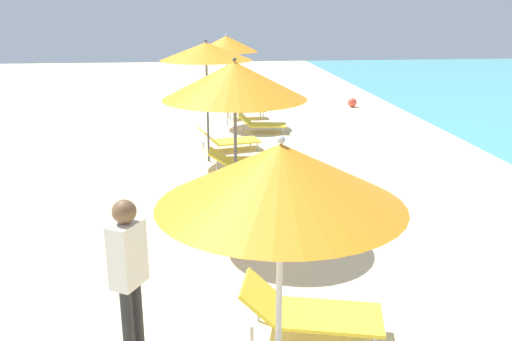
{
  "coord_description": "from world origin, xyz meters",
  "views": [
    {
      "loc": [
        -0.61,
        4.49,
        3.44
      ],
      "look_at": [
        0.16,
        11.91,
        1.16
      ],
      "focal_mm": 37.69,
      "sensor_mm": 36.0,
      "label": 1
    }
  ],
  "objects_px": {
    "lounger_third_shoreside": "(309,311)",
    "lounger_fourth_shoreside": "(291,189)",
    "umbrella_fourth": "(235,81)",
    "person_walking_near": "(128,266)",
    "umbrella_third": "(281,175)",
    "beach_ball": "(352,103)",
    "lounger_farthest_shoreside": "(244,109)",
    "umbrella_farthest": "(226,44)",
    "lounger_fifth_shoreside": "(228,140)",
    "lounger_fifth_inland": "(239,160)",
    "lounger_farthest_inland": "(261,123)",
    "umbrella_fifth": "(206,52)"
  },
  "relations": [
    {
      "from": "umbrella_third",
      "to": "person_walking_near",
      "type": "height_order",
      "value": "umbrella_third"
    },
    {
      "from": "lounger_third_shoreside",
      "to": "lounger_fourth_shoreside",
      "type": "distance_m",
      "value": 4.17
    },
    {
      "from": "lounger_farthest_shoreside",
      "to": "lounger_farthest_inland",
      "type": "xyz_separation_m",
      "value": [
        0.31,
        -2.02,
        -0.03
      ]
    },
    {
      "from": "lounger_third_shoreside",
      "to": "umbrella_farthest",
      "type": "bearing_deg",
      "value": 105.28
    },
    {
      "from": "umbrella_third",
      "to": "beach_ball",
      "type": "height_order",
      "value": "umbrella_third"
    },
    {
      "from": "umbrella_third",
      "to": "lounger_fifth_shoreside",
      "type": "relative_size",
      "value": 1.61
    },
    {
      "from": "lounger_third_shoreside",
      "to": "umbrella_fourth",
      "type": "bearing_deg",
      "value": 115.06
    },
    {
      "from": "lounger_farthest_inland",
      "to": "umbrella_third",
      "type": "bearing_deg",
      "value": -86.87
    },
    {
      "from": "lounger_fourth_shoreside",
      "to": "lounger_fifth_inland",
      "type": "relative_size",
      "value": 1.04
    },
    {
      "from": "lounger_farthest_shoreside",
      "to": "person_walking_near",
      "type": "bearing_deg",
      "value": -104.0
    },
    {
      "from": "lounger_third_shoreside",
      "to": "lounger_farthest_inland",
      "type": "bearing_deg",
      "value": 100.27
    },
    {
      "from": "umbrella_third",
      "to": "umbrella_fourth",
      "type": "height_order",
      "value": "umbrella_fourth"
    },
    {
      "from": "lounger_farthest_shoreside",
      "to": "lounger_farthest_inland",
      "type": "distance_m",
      "value": 2.05
    },
    {
      "from": "lounger_fourth_shoreside",
      "to": "lounger_fifth_shoreside",
      "type": "height_order",
      "value": "lounger_fifth_shoreside"
    },
    {
      "from": "lounger_fourth_shoreside",
      "to": "lounger_farthest_shoreside",
      "type": "height_order",
      "value": "lounger_farthest_shoreside"
    },
    {
      "from": "umbrella_fourth",
      "to": "lounger_farthest_shoreside",
      "type": "bearing_deg",
      "value": 84.44
    },
    {
      "from": "lounger_fourth_shoreside",
      "to": "beach_ball",
      "type": "height_order",
      "value": "lounger_fourth_shoreside"
    },
    {
      "from": "lounger_fourth_shoreside",
      "to": "umbrella_farthest",
      "type": "distance_m",
      "value": 7.23
    },
    {
      "from": "lounger_fifth_shoreside",
      "to": "lounger_fourth_shoreside",
      "type": "bearing_deg",
      "value": -90.78
    },
    {
      "from": "lounger_fifth_shoreside",
      "to": "umbrella_fifth",
      "type": "bearing_deg",
      "value": -131.97
    },
    {
      "from": "umbrella_third",
      "to": "lounger_farthest_inland",
      "type": "bearing_deg",
      "value": 84.22
    },
    {
      "from": "beach_ball",
      "to": "umbrella_fifth",
      "type": "bearing_deg",
      "value": -128.79
    },
    {
      "from": "umbrella_fifth",
      "to": "lounger_fourth_shoreside",
      "type": "bearing_deg",
      "value": -64.42
    },
    {
      "from": "lounger_fourth_shoreside",
      "to": "lounger_fifth_shoreside",
      "type": "distance_m",
      "value": 4.01
    },
    {
      "from": "umbrella_third",
      "to": "person_walking_near",
      "type": "bearing_deg",
      "value": 141.12
    },
    {
      "from": "lounger_fifth_inland",
      "to": "person_walking_near",
      "type": "xyz_separation_m",
      "value": [
        -1.52,
        -6.24,
        0.75
      ]
    },
    {
      "from": "lounger_fifth_shoreside",
      "to": "beach_ball",
      "type": "relative_size",
      "value": 4.97
    },
    {
      "from": "lounger_fifth_shoreside",
      "to": "lounger_farthest_inland",
      "type": "height_order",
      "value": "lounger_fifth_shoreside"
    },
    {
      "from": "lounger_farthest_inland",
      "to": "lounger_farthest_shoreside",
      "type": "bearing_deg",
      "value": 107.63
    },
    {
      "from": "lounger_farthest_shoreside",
      "to": "lounger_third_shoreside",
      "type": "bearing_deg",
      "value": -95.53
    },
    {
      "from": "lounger_third_shoreside",
      "to": "beach_ball",
      "type": "height_order",
      "value": "lounger_third_shoreside"
    },
    {
      "from": "umbrella_fourth",
      "to": "lounger_fifth_inland",
      "type": "relative_size",
      "value": 2.03
    },
    {
      "from": "umbrella_fourth",
      "to": "umbrella_fifth",
      "type": "height_order",
      "value": "umbrella_fifth"
    },
    {
      "from": "lounger_fourth_shoreside",
      "to": "lounger_farthest_shoreside",
      "type": "xyz_separation_m",
      "value": [
        -0.19,
        7.82,
        0.02
      ]
    },
    {
      "from": "lounger_fourth_shoreside",
      "to": "umbrella_fifth",
      "type": "xyz_separation_m",
      "value": [
        -1.42,
        2.96,
        2.22
      ]
    },
    {
      "from": "lounger_farthest_shoreside",
      "to": "lounger_farthest_inland",
      "type": "bearing_deg",
      "value": -85.32
    },
    {
      "from": "lounger_fourth_shoreside",
      "to": "umbrella_farthest",
      "type": "height_order",
      "value": "umbrella_farthest"
    },
    {
      "from": "lounger_third_shoreside",
      "to": "umbrella_fourth",
      "type": "relative_size",
      "value": 0.58
    },
    {
      "from": "lounger_fourth_shoreside",
      "to": "umbrella_fifth",
      "type": "height_order",
      "value": "umbrella_fifth"
    },
    {
      "from": "lounger_farthest_shoreside",
      "to": "beach_ball",
      "type": "relative_size",
      "value": 4.09
    },
    {
      "from": "lounger_fifth_inland",
      "to": "lounger_farthest_inland",
      "type": "bearing_deg",
      "value": 80.43
    },
    {
      "from": "umbrella_fifth",
      "to": "umbrella_fourth",
      "type": "bearing_deg",
      "value": -85.28
    },
    {
      "from": "lounger_fourth_shoreside",
      "to": "umbrella_farthest",
      "type": "bearing_deg",
      "value": 91.37
    },
    {
      "from": "lounger_fourth_shoreside",
      "to": "beach_ball",
      "type": "relative_size",
      "value": 4.39
    },
    {
      "from": "lounger_third_shoreside",
      "to": "lounger_fifth_inland",
      "type": "relative_size",
      "value": 1.18
    },
    {
      "from": "person_walking_near",
      "to": "lounger_fourth_shoreside",
      "type": "bearing_deg",
      "value": -89.49
    },
    {
      "from": "lounger_fourth_shoreside",
      "to": "person_walking_near",
      "type": "xyz_separation_m",
      "value": [
        -2.32,
        -4.3,
        0.78
      ]
    },
    {
      "from": "umbrella_third",
      "to": "lounger_third_shoreside",
      "type": "bearing_deg",
      "value": 67.3
    },
    {
      "from": "lounger_farthest_shoreside",
      "to": "beach_ball",
      "type": "height_order",
      "value": "lounger_farthest_shoreside"
    },
    {
      "from": "lounger_third_shoreside",
      "to": "lounger_fifth_shoreside",
      "type": "relative_size",
      "value": 1.01
    }
  ]
}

